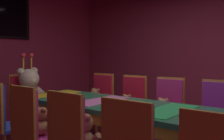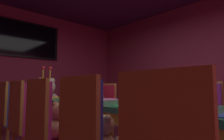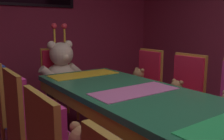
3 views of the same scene
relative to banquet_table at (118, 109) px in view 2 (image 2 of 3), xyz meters
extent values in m
cube|color=#99334C|center=(0.00, 3.20, 0.74)|extent=(5.20, 0.12, 2.80)
cube|color=#99334C|center=(2.60, 0.00, 0.74)|extent=(0.12, 6.40, 2.80)
cube|color=#26724C|center=(0.00, 0.00, 0.06)|extent=(0.90, 3.16, 0.05)
cube|color=gold|center=(0.00, 0.00, -0.02)|extent=(0.88, 3.09, 0.10)
cylinder|color=#4C3826|center=(0.38, 1.42, -0.31)|extent=(0.07, 0.07, 0.69)
cylinder|color=#4C3826|center=(-0.38, 1.42, -0.31)|extent=(0.07, 0.07, 0.69)
cube|color=green|center=(0.00, -0.45, 0.09)|extent=(0.77, 0.32, 0.01)
cube|color=pink|center=(0.00, 0.45, 0.09)|extent=(0.77, 0.32, 0.01)
cube|color=yellow|center=(0.00, 1.34, 0.09)|extent=(0.77, 0.32, 0.01)
sphere|color=olive|center=(-0.76, -1.16, 0.04)|extent=(0.05, 0.05, 0.05)
sphere|color=olive|center=(-0.76, -1.26, 0.04)|extent=(0.05, 0.05, 0.05)
cube|color=#2D47B2|center=(-0.93, -0.62, 0.05)|extent=(0.05, 0.38, 0.50)
cube|color=gold|center=(-0.95, -0.62, 0.05)|extent=(0.03, 0.41, 0.55)
sphere|color=#9E7247|center=(-0.73, -0.62, 0.00)|extent=(0.14, 0.14, 0.14)
sphere|color=tan|center=(-0.68, -0.62, -0.01)|extent=(0.05, 0.05, 0.05)
sphere|color=#9E7247|center=(-0.75, -0.56, 0.05)|extent=(0.05, 0.05, 0.05)
sphere|color=#9E7247|center=(-0.75, -0.67, 0.05)|extent=(0.05, 0.05, 0.05)
cylinder|color=#9E7247|center=(-0.71, -0.53, -0.11)|extent=(0.05, 0.12, 0.11)
cube|color=#CC338C|center=(-0.94, -0.02, 0.05)|extent=(0.05, 0.38, 0.50)
cube|color=gold|center=(-0.96, -0.02, 0.05)|extent=(0.03, 0.41, 0.55)
ellipsoid|color=#9E7247|center=(-0.76, -0.02, -0.11)|extent=(0.20, 0.20, 0.16)
sphere|color=#9E7247|center=(-0.75, -0.02, 0.04)|extent=(0.16, 0.16, 0.16)
sphere|color=tan|center=(-0.69, -0.02, 0.03)|extent=(0.06, 0.06, 0.06)
sphere|color=#9E7247|center=(-0.76, 0.04, 0.10)|extent=(0.06, 0.06, 0.06)
sphere|color=#9E7247|center=(-0.76, -0.08, 0.10)|extent=(0.06, 0.06, 0.06)
cylinder|color=#9E7247|center=(-0.72, 0.08, -0.09)|extent=(0.06, 0.14, 0.13)
cylinder|color=#9E7247|center=(-0.72, -0.12, -0.09)|extent=(0.06, 0.14, 0.13)
cylinder|color=#9E7247|center=(-0.63, 0.04, -0.16)|extent=(0.07, 0.15, 0.07)
cylinder|color=#9E7247|center=(-0.63, -0.07, -0.16)|extent=(0.07, 0.15, 0.07)
cube|color=#CC338C|center=(-0.74, 0.62, -0.22)|extent=(0.40, 0.40, 0.04)
cube|color=#CC338C|center=(-0.92, 0.62, 0.05)|extent=(0.05, 0.38, 0.50)
cube|color=gold|center=(-0.94, 0.62, 0.05)|extent=(0.03, 0.41, 0.55)
ellipsoid|color=olive|center=(-0.74, 0.62, -0.12)|extent=(0.18, 0.18, 0.15)
sphere|color=olive|center=(-0.72, 0.62, 0.02)|extent=(0.15, 0.15, 0.15)
sphere|color=#AE7747|center=(-0.67, 0.62, 0.01)|extent=(0.05, 0.05, 0.05)
sphere|color=olive|center=(-0.74, 0.68, 0.07)|extent=(0.05, 0.05, 0.05)
sphere|color=olive|center=(-0.74, 0.57, 0.07)|extent=(0.05, 0.05, 0.05)
cylinder|color=olive|center=(-0.70, 0.72, -0.10)|extent=(0.05, 0.13, 0.12)
cylinder|color=olive|center=(-0.70, 0.53, -0.10)|extent=(0.05, 0.13, 0.12)
cylinder|color=olive|center=(-0.62, 0.67, -0.17)|extent=(0.06, 0.14, 0.06)
cylinder|color=olive|center=(-0.62, 0.58, -0.17)|extent=(0.06, 0.14, 0.06)
cube|color=#2D47B2|center=(-0.73, 1.23, -0.22)|extent=(0.40, 0.40, 0.04)
cube|color=#2D47B2|center=(-0.91, 1.23, 0.05)|extent=(0.05, 0.38, 0.50)
cube|color=gold|center=(-0.93, 1.23, 0.05)|extent=(0.03, 0.41, 0.55)
cylinder|color=gold|center=(-0.57, 1.39, -0.45)|extent=(0.04, 0.04, 0.42)
cylinder|color=gold|center=(-0.57, 1.07, -0.45)|extent=(0.04, 0.04, 0.42)
cylinder|color=gold|center=(-0.89, 1.39, -0.45)|extent=(0.04, 0.04, 0.42)
cube|color=purple|center=(0.74, -0.63, -0.22)|extent=(0.40, 0.40, 0.04)
cube|color=purple|center=(0.92, -0.63, 0.05)|extent=(0.05, 0.38, 0.50)
cube|color=gold|center=(0.94, -0.63, 0.05)|extent=(0.03, 0.41, 0.55)
cube|color=#CC338C|center=(0.73, 0.01, -0.22)|extent=(0.40, 0.40, 0.04)
cube|color=#CC338C|center=(0.91, 0.01, 0.05)|extent=(0.05, 0.38, 0.50)
cube|color=gold|center=(0.93, 0.01, 0.05)|extent=(0.03, 0.41, 0.55)
cylinder|color=gold|center=(0.89, 0.17, -0.45)|extent=(0.04, 0.04, 0.42)
cylinder|color=gold|center=(0.89, -0.15, -0.45)|extent=(0.04, 0.04, 0.42)
cylinder|color=gold|center=(0.57, 0.17, -0.45)|extent=(0.04, 0.04, 0.42)
ellipsoid|color=tan|center=(0.73, 0.01, -0.12)|extent=(0.17, 0.17, 0.13)
sphere|color=tan|center=(0.71, 0.01, 0.00)|extent=(0.13, 0.13, 0.13)
sphere|color=tan|center=(0.67, 0.01, -0.01)|extent=(0.05, 0.05, 0.05)
sphere|color=tan|center=(0.73, -0.04, 0.05)|extent=(0.05, 0.05, 0.05)
sphere|color=tan|center=(0.73, 0.06, 0.05)|extent=(0.05, 0.05, 0.05)
cylinder|color=tan|center=(0.69, -0.07, -0.11)|extent=(0.05, 0.12, 0.11)
cylinder|color=tan|center=(0.69, 0.09, -0.11)|extent=(0.05, 0.12, 0.11)
cylinder|color=tan|center=(0.62, -0.03, -0.17)|extent=(0.06, 0.12, 0.06)
cylinder|color=tan|center=(0.62, 0.05, -0.17)|extent=(0.06, 0.12, 0.06)
cube|color=red|center=(0.73, 0.60, -0.22)|extent=(0.40, 0.40, 0.04)
cube|color=red|center=(0.91, 0.60, 0.05)|extent=(0.05, 0.38, 0.50)
cube|color=gold|center=(0.93, 0.60, 0.05)|extent=(0.03, 0.41, 0.55)
cylinder|color=gold|center=(0.89, 0.76, -0.45)|extent=(0.04, 0.04, 0.42)
cylinder|color=gold|center=(0.89, 0.44, -0.45)|extent=(0.04, 0.04, 0.42)
cylinder|color=gold|center=(0.57, 0.76, -0.45)|extent=(0.04, 0.04, 0.42)
cylinder|color=gold|center=(0.57, 0.44, -0.45)|extent=(0.04, 0.04, 0.42)
ellipsoid|color=#9E7247|center=(0.73, 0.60, -0.13)|extent=(0.16, 0.16, 0.13)
sphere|color=#9E7247|center=(0.72, 0.60, -0.01)|extent=(0.13, 0.13, 0.13)
sphere|color=tan|center=(0.67, 0.60, -0.02)|extent=(0.05, 0.05, 0.05)
sphere|color=#9E7247|center=(0.73, 0.55, 0.04)|extent=(0.05, 0.05, 0.05)
sphere|color=#9E7247|center=(0.73, 0.65, 0.04)|extent=(0.05, 0.05, 0.05)
cylinder|color=#9E7247|center=(0.70, 0.52, -0.11)|extent=(0.05, 0.12, 0.11)
cylinder|color=#9E7247|center=(0.70, 0.68, -0.11)|extent=(0.05, 0.12, 0.11)
cylinder|color=#9E7247|center=(0.63, 0.56, -0.17)|extent=(0.06, 0.12, 0.06)
cylinder|color=#9E7247|center=(0.63, 0.64, -0.17)|extent=(0.06, 0.12, 0.06)
cube|color=red|center=(0.76, 1.25, -0.22)|extent=(0.40, 0.40, 0.04)
cube|color=red|center=(0.94, 1.25, 0.05)|extent=(0.05, 0.38, 0.50)
cube|color=gold|center=(0.96, 1.25, 0.05)|extent=(0.03, 0.41, 0.55)
cylinder|color=gold|center=(0.92, 1.41, -0.45)|extent=(0.04, 0.04, 0.42)
cylinder|color=gold|center=(0.92, 1.09, -0.45)|extent=(0.04, 0.04, 0.42)
cylinder|color=gold|center=(0.60, 1.41, -0.45)|extent=(0.04, 0.04, 0.42)
cylinder|color=gold|center=(0.60, 1.09, -0.45)|extent=(0.04, 0.04, 0.42)
ellipsoid|color=#9E7247|center=(0.76, 1.25, -0.12)|extent=(0.18, 0.18, 0.15)
sphere|color=#9E7247|center=(0.75, 1.25, 0.02)|extent=(0.15, 0.15, 0.15)
sphere|color=tan|center=(0.70, 1.25, 0.01)|extent=(0.05, 0.05, 0.05)
sphere|color=#9E7247|center=(0.76, 1.20, 0.07)|extent=(0.05, 0.05, 0.05)
sphere|color=#9E7247|center=(0.76, 1.31, 0.07)|extent=(0.05, 0.05, 0.05)
cylinder|color=#9E7247|center=(0.72, 1.16, -0.10)|extent=(0.05, 0.13, 0.12)
cylinder|color=#9E7247|center=(0.72, 1.34, -0.10)|extent=(0.05, 0.13, 0.12)
cylinder|color=#9E7247|center=(0.64, 1.20, -0.17)|extent=(0.06, 0.14, 0.06)
cylinder|color=#9E7247|center=(0.64, 1.30, -0.17)|extent=(0.06, 0.14, 0.06)
cube|color=red|center=(0.00, 2.00, -0.22)|extent=(0.40, 0.40, 0.04)
cube|color=red|center=(0.00, 2.18, 0.05)|extent=(0.38, 0.05, 0.50)
cube|color=gold|center=(0.00, 2.20, 0.05)|extent=(0.41, 0.03, 0.55)
cylinder|color=gold|center=(0.16, 2.16, -0.45)|extent=(0.04, 0.04, 0.42)
cylinder|color=gold|center=(0.16, 1.84, -0.45)|extent=(0.04, 0.04, 0.42)
cylinder|color=gold|center=(-0.16, 2.16, -0.45)|extent=(0.04, 0.04, 0.42)
cylinder|color=gold|center=(-0.16, 1.84, -0.45)|extent=(0.04, 0.04, 0.42)
ellipsoid|color=beige|center=(0.00, 2.00, -0.02)|extent=(0.39, 0.39, 0.32)
sphere|color=beige|center=(0.00, 1.96, 0.26)|extent=(0.32, 0.32, 0.32)
sphere|color=#FFF2C8|center=(0.00, 1.86, 0.24)|extent=(0.12, 0.12, 0.12)
sphere|color=beige|center=(0.12, 2.00, 0.38)|extent=(0.12, 0.12, 0.12)
sphere|color=beige|center=(-0.12, 2.00, 0.38)|extent=(0.12, 0.12, 0.12)
cylinder|color=beige|center=(0.20, 1.92, 0.01)|extent=(0.28, 0.11, 0.26)
cylinder|color=beige|center=(-0.20, 1.92, 0.01)|extent=(0.28, 0.11, 0.26)
cylinder|color=beige|center=(0.10, 1.74, -0.13)|extent=(0.29, 0.13, 0.13)
cylinder|color=beige|center=(-0.10, 1.74, -0.13)|extent=(0.29, 0.13, 0.13)
cylinder|color=gold|center=(0.07, 2.00, 0.52)|extent=(0.03, 0.03, 0.21)
sphere|color=#E5333F|center=(0.07, 2.00, 0.63)|extent=(0.08, 0.08, 0.08)
cylinder|color=gold|center=(-0.07, 2.00, 0.52)|extent=(0.03, 0.03, 0.21)
sphere|color=#E5333F|center=(-0.07, 2.00, 0.63)|extent=(0.08, 0.08, 0.08)
cube|color=black|center=(0.00, 3.11, 1.39)|extent=(1.50, 0.05, 0.87)
cube|color=black|center=(0.00, 3.08, 1.39)|extent=(1.38, 0.01, 0.78)
camera|label=1|loc=(-2.32, -1.63, 0.61)|focal=41.97mm
camera|label=2|loc=(-1.60, -1.64, 0.26)|focal=30.94mm
camera|label=3|loc=(-1.30, -1.07, 0.63)|focal=38.98mm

